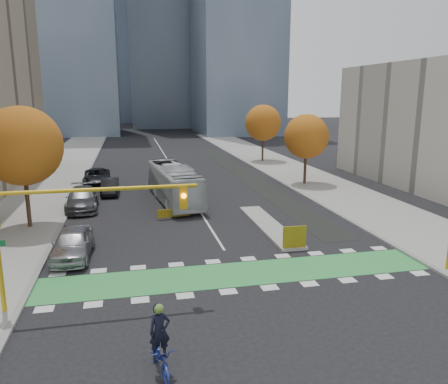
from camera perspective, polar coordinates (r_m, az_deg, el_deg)
name	(u,v)px	position (r m, az deg, el deg)	size (l,w,h in m)	color
ground	(247,286)	(21.21, 3.01, -12.17)	(300.00, 300.00, 0.00)	black
sidewalk_west	(31,201)	(40.43, -23.85, -1.11)	(7.00, 120.00, 0.15)	gray
sidewalk_east	(327,187)	(43.73, 13.27, 0.60)	(7.00, 120.00, 0.15)	gray
curb_west	(75,199)	(39.85, -18.93, -0.89)	(0.30, 120.00, 0.16)	gray
curb_east	(293,189)	(42.36, 8.99, 0.40)	(0.30, 120.00, 0.16)	gray
bike_crossing	(239,274)	(22.53, 1.99, -10.61)	(20.00, 3.00, 0.01)	green
centre_line	(169,162)	(59.46, -7.16, 3.86)	(0.15, 70.00, 0.01)	silver
bike_lane_paint	(242,173)	(50.96, 2.31, 2.51)	(2.50, 50.00, 0.01)	black
median_island	(269,225)	(30.34, 5.86, -4.35)	(1.60, 10.00, 0.16)	gray
hazard_board	(295,237)	(25.83, 9.20, -5.82)	(1.40, 0.12, 1.30)	yellow
tower_ne	(235,0)	(108.66, 1.50, 23.74)	(18.00, 24.00, 60.00)	#47566B
tree_west	(22,146)	(31.50, -24.87, 5.47)	(5.20, 5.20, 8.22)	#332114
tree_east_near	(306,137)	(44.22, 10.70, 7.13)	(4.40, 4.40, 7.08)	#332114
tree_east_far	(263,123)	(59.37, 5.13, 8.98)	(4.80, 4.80, 7.65)	#332114
traffic_signal_west	(63,217)	(18.90, -20.32, -3.06)	(8.53, 0.56, 5.20)	#BF9914
cyclist	(160,351)	(15.10, -8.31, -19.81)	(1.11, 2.21, 2.44)	navy
bus	(174,183)	(37.13, -6.55, 1.11)	(2.62, 11.22, 3.12)	silver
parked_car_a	(73,243)	(25.73, -19.14, -6.36)	(1.97, 4.90, 1.67)	#9A9A9F
parked_car_b	(110,187)	(41.11, -14.68, 0.69)	(1.52, 4.35, 1.43)	black
parked_car_c	(82,199)	(36.35, -18.02, -0.83)	(2.37, 5.84, 1.69)	#4F4F54
parked_car_d	(97,177)	(46.09, -16.27, 1.93)	(2.60, 5.64, 1.57)	black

